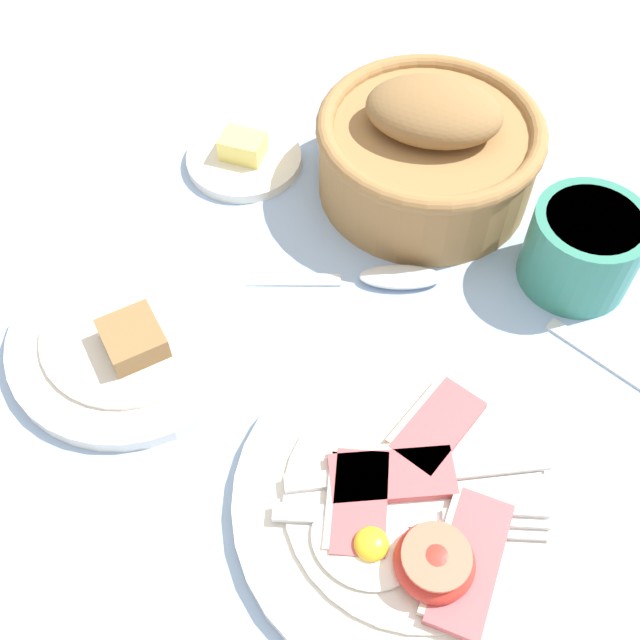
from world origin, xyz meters
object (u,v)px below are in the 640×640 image
at_px(breakfast_plate, 414,504).
at_px(bread_basket, 428,149).
at_px(teaspoon_by_saucer, 368,277).
at_px(bread_plate, 133,335).
at_px(sugar_cup, 583,247).
at_px(butter_dish, 244,157).

distance_m(breakfast_plate, bread_basket, 0.32).
relative_size(breakfast_plate, teaspoon_by_saucer, 1.41).
xyz_separation_m(breakfast_plate, bread_plate, (-0.25, 0.02, -0.00)).
bearing_deg(breakfast_plate, sugar_cup, 83.73).
distance_m(bread_plate, bread_basket, 0.30).
bearing_deg(breakfast_plate, bread_basket, 113.78).
relative_size(bread_basket, butter_dish, 1.82).
xyz_separation_m(bread_basket, butter_dish, (-0.16, -0.05, -0.04)).
bearing_deg(bread_plate, sugar_cup, 40.08).
relative_size(breakfast_plate, bread_basket, 1.25).
bearing_deg(butter_dish, bread_basket, 18.19).
xyz_separation_m(sugar_cup, teaspoon_by_saucer, (-0.15, -0.09, -0.03)).
distance_m(sugar_cup, butter_dish, 0.32).
bearing_deg(bread_basket, butter_dish, -161.81).
bearing_deg(bread_plate, breakfast_plate, -3.94).
bearing_deg(teaspoon_by_saucer, butter_dish, 128.39).
bearing_deg(sugar_cup, bread_plate, -139.92).
relative_size(bread_plate, bread_basket, 0.99).
relative_size(bread_plate, teaspoon_by_saucer, 1.11).
height_order(bread_plate, butter_dish, bread_plate).
distance_m(bread_plate, butter_dish, 0.22).
relative_size(bread_basket, teaspoon_by_saucer, 1.13).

